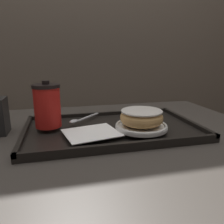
{
  "coord_description": "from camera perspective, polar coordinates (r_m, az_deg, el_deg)",
  "views": [
    {
      "loc": [
        -0.18,
        -0.62,
        0.97
      ],
      "look_at": [
        -0.02,
        0.02,
        0.8
      ],
      "focal_mm": 35.0,
      "sensor_mm": 36.0,
      "label": 1
    }
  ],
  "objects": [
    {
      "name": "wall_behind",
      "position": [
        1.74,
        -8.21,
        21.92
      ],
      "size": [
        8.0,
        0.05,
        2.4
      ],
      "color": "brown",
      "rests_on": "ground_plane"
    },
    {
      "name": "spoon",
      "position": [
        0.73,
        -8.77,
        -2.07
      ],
      "size": [
        0.12,
        0.12,
        0.01
      ],
      "rotation": [
        0.0,
        0.0,
        3.94
      ],
      "color": "silver",
      "rests_on": "serving_tray"
    },
    {
      "name": "serving_tray",
      "position": [
        0.7,
        -0.0,
        -4.51
      ],
      "size": [
        0.54,
        0.32,
        0.02
      ],
      "color": "black",
      "rests_on": "cafe_table"
    },
    {
      "name": "napkin_paper",
      "position": [
        0.62,
        -5.37,
        -5.4
      ],
      "size": [
        0.17,
        0.15,
        0.0
      ],
      "rotation": [
        0.0,
        0.0,
        0.21
      ],
      "color": "white",
      "rests_on": "serving_tray"
    },
    {
      "name": "donut_chocolate_glazed",
      "position": [
        0.65,
        7.7,
        -1.32
      ],
      "size": [
        0.13,
        0.13,
        0.04
      ],
      "color": "tan",
      "rests_on": "plate_with_chocolate_donut"
    },
    {
      "name": "plate_with_chocolate_donut",
      "position": [
        0.66,
        7.62,
        -3.67
      ],
      "size": [
        0.15,
        0.15,
        0.01
      ],
      "color": "white",
      "rests_on": "serving_tray"
    },
    {
      "name": "cafe_table",
      "position": [
        0.76,
        2.22,
        -17.75
      ],
      "size": [
        0.95,
        0.81,
        0.74
      ],
      "color": "#38332D",
      "rests_on": "ground_plane"
    },
    {
      "name": "coffee_cup_front",
      "position": [
        0.68,
        -16.55,
        1.65
      ],
      "size": [
        0.08,
        0.08,
        0.14
      ],
      "color": "red",
      "rests_on": "serving_tray"
    }
  ]
}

